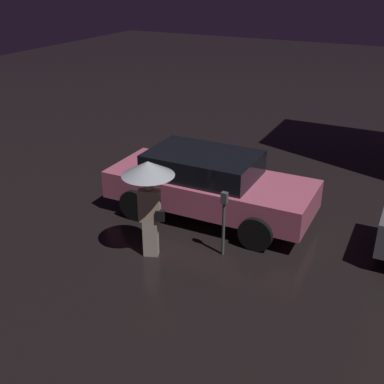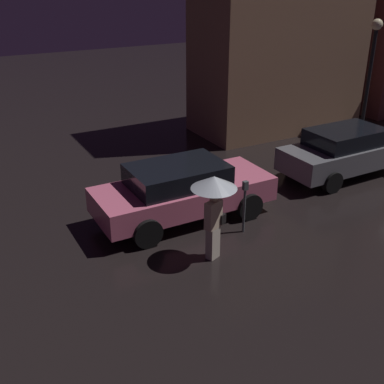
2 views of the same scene
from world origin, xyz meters
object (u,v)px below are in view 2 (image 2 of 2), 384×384
object	(u,v)px
pedestrian_with_umbrella	(214,195)
street_lamp_near	(372,58)
parked_car_pink	(182,190)
parked_car_grey	(347,151)
parking_meter	(245,201)

from	to	relation	value
pedestrian_with_umbrella	street_lamp_near	xyz separation A→B (m)	(9.65, 4.83, 1.35)
parked_car_pink	pedestrian_with_umbrella	size ratio (longest dim) A/B	2.32
parked_car_grey	street_lamp_near	xyz separation A→B (m)	(3.55, 2.70, 2.13)
pedestrian_with_umbrella	parking_meter	size ratio (longest dim) A/B	1.46
pedestrian_with_umbrella	parking_meter	xyz separation A→B (m)	(1.26, 0.63, -0.72)
pedestrian_with_umbrella	parked_car_grey	bearing A→B (deg)	178.36
parked_car_pink	parking_meter	distance (m)	1.68
parking_meter	parked_car_pink	bearing A→B (deg)	125.11
parked_car_grey	pedestrian_with_umbrella	world-z (taller)	pedestrian_with_umbrella
street_lamp_near	pedestrian_with_umbrella	bearing A→B (deg)	-153.39
parking_meter	pedestrian_with_umbrella	bearing A→B (deg)	-153.19
parking_meter	street_lamp_near	bearing A→B (deg)	26.58
parking_meter	street_lamp_near	size ratio (longest dim) A/B	0.32
parked_car_grey	parking_meter	bearing A→B (deg)	-163.35
parked_car_pink	pedestrian_with_umbrella	world-z (taller)	pedestrian_with_umbrella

